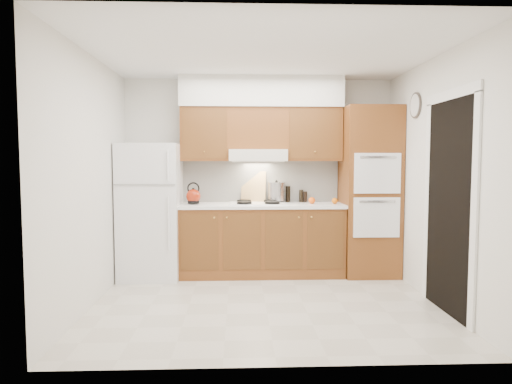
% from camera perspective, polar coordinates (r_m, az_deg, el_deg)
% --- Properties ---
extents(floor, '(3.60, 3.60, 0.00)m').
position_cam_1_polar(floor, '(4.98, 1.15, -13.69)').
color(floor, beige).
rests_on(floor, ground).
extents(ceiling, '(3.60, 3.60, 0.00)m').
position_cam_1_polar(ceiling, '(4.86, 1.20, 16.91)').
color(ceiling, white).
rests_on(ceiling, wall_back).
extents(wall_back, '(3.60, 0.02, 2.60)m').
position_cam_1_polar(wall_back, '(6.24, 0.35, 2.07)').
color(wall_back, silver).
rests_on(wall_back, floor).
extents(wall_left, '(0.02, 3.00, 2.60)m').
position_cam_1_polar(wall_left, '(4.98, -20.00, 1.29)').
color(wall_left, silver).
rests_on(wall_left, floor).
extents(wall_right, '(0.02, 3.00, 2.60)m').
position_cam_1_polar(wall_right, '(5.18, 21.49, 1.36)').
color(wall_right, silver).
rests_on(wall_right, floor).
extents(fridge, '(0.75, 0.72, 1.72)m').
position_cam_1_polar(fridge, '(6.02, -12.99, -2.32)').
color(fridge, white).
rests_on(fridge, floor).
extents(base_cabinets, '(2.11, 0.60, 0.90)m').
position_cam_1_polar(base_cabinets, '(6.04, 0.72, -6.12)').
color(base_cabinets, brown).
rests_on(base_cabinets, floor).
extents(countertop, '(2.13, 0.62, 0.04)m').
position_cam_1_polar(countertop, '(5.96, 0.72, -1.69)').
color(countertop, white).
rests_on(countertop, base_cabinets).
extents(backsplash, '(2.11, 0.03, 0.56)m').
position_cam_1_polar(backsplash, '(6.23, 0.59, 1.33)').
color(backsplash, white).
rests_on(backsplash, countertop).
extents(oven_cabinet, '(0.70, 0.65, 2.20)m').
position_cam_1_polar(oven_cabinet, '(6.17, 13.98, 0.06)').
color(oven_cabinet, brown).
rests_on(oven_cabinet, floor).
extents(upper_cab_left, '(0.63, 0.33, 0.70)m').
position_cam_1_polar(upper_cab_left, '(6.09, -6.36, 7.17)').
color(upper_cab_left, brown).
rests_on(upper_cab_left, wall_back).
extents(upper_cab_right, '(0.73, 0.33, 0.70)m').
position_cam_1_polar(upper_cab_right, '(6.16, 7.14, 7.13)').
color(upper_cab_right, brown).
rests_on(upper_cab_right, wall_back).
extents(range_hood, '(0.75, 0.45, 0.15)m').
position_cam_1_polar(range_hood, '(6.01, 0.21, 4.61)').
color(range_hood, silver).
rests_on(range_hood, wall_back).
extents(upper_cab_over_hood, '(0.75, 0.33, 0.55)m').
position_cam_1_polar(upper_cab_over_hood, '(6.09, 0.19, 7.90)').
color(upper_cab_over_hood, brown).
rests_on(upper_cab_over_hood, range_hood).
extents(soffit, '(2.13, 0.36, 0.40)m').
position_cam_1_polar(soffit, '(6.12, 0.67, 12.35)').
color(soffit, silver).
rests_on(soffit, wall_back).
extents(cooktop, '(0.74, 0.50, 0.01)m').
position_cam_1_polar(cooktop, '(5.98, 0.24, -1.43)').
color(cooktop, white).
rests_on(cooktop, countertop).
extents(doorway, '(0.02, 0.90, 2.10)m').
position_cam_1_polar(doorway, '(4.87, 22.94, -1.79)').
color(doorway, black).
rests_on(doorway, floor).
extents(wall_clock, '(0.02, 0.30, 0.30)m').
position_cam_1_polar(wall_clock, '(5.71, 19.32, 10.19)').
color(wall_clock, '#3F3833').
rests_on(wall_clock, wall_right).
extents(kettle, '(0.24, 0.24, 0.19)m').
position_cam_1_polar(kettle, '(5.97, -7.83, -0.53)').
color(kettle, maroon).
rests_on(kettle, countertop).
extents(cutting_board, '(0.34, 0.17, 0.44)m').
position_cam_1_polar(cutting_board, '(6.20, -0.32, 0.57)').
color(cutting_board, tan).
rests_on(cutting_board, countertop).
extents(stock_pot, '(0.28, 0.28, 0.24)m').
position_cam_1_polar(stock_pot, '(6.15, 2.58, 0.05)').
color(stock_pot, '#ABABAF').
rests_on(stock_pot, cooktop).
extents(condiment_a, '(0.07, 0.07, 0.22)m').
position_cam_1_polar(condiment_a, '(6.24, 4.02, -0.25)').
color(condiment_a, black).
rests_on(condiment_a, countertop).
extents(condiment_b, '(0.07, 0.07, 0.17)m').
position_cam_1_polar(condiment_b, '(6.24, 5.66, -0.49)').
color(condiment_b, black).
rests_on(condiment_b, countertop).
extents(condiment_c, '(0.06, 0.06, 0.15)m').
position_cam_1_polar(condiment_c, '(6.24, 6.17, -0.60)').
color(condiment_c, black).
rests_on(condiment_c, countertop).
extents(orange_near, '(0.08, 0.08, 0.08)m').
position_cam_1_polar(orange_near, '(6.05, 9.81, -1.10)').
color(orange_near, '#E25E0B').
rests_on(orange_near, countertop).
extents(orange_far, '(0.11, 0.11, 0.09)m').
position_cam_1_polar(orange_far, '(6.01, 7.00, -1.06)').
color(orange_far, '#FF620D').
rests_on(orange_far, countertop).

